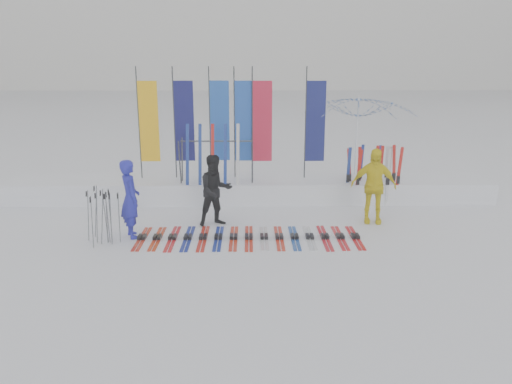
{
  "coord_description": "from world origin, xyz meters",
  "views": [
    {
      "loc": [
        0.05,
        -9.57,
        3.95
      ],
      "look_at": [
        0.2,
        1.6,
        1.0
      ],
      "focal_mm": 35.0,
      "sensor_mm": 36.0,
      "label": 1
    }
  ],
  "objects_px": {
    "ski_rack": "(217,155)",
    "person_yellow": "(373,186)",
    "person_black": "(215,191)",
    "tent_canopy": "(357,145)",
    "ski_row": "(249,237)",
    "person_blue": "(130,199)"
  },
  "relations": [
    {
      "from": "tent_canopy",
      "to": "ski_row",
      "type": "relative_size",
      "value": 0.67
    },
    {
      "from": "tent_canopy",
      "to": "ski_rack",
      "type": "height_order",
      "value": "tent_canopy"
    },
    {
      "from": "person_black",
      "to": "ski_row",
      "type": "height_order",
      "value": "person_black"
    },
    {
      "from": "person_black",
      "to": "person_yellow",
      "type": "distance_m",
      "value": 3.91
    },
    {
      "from": "person_yellow",
      "to": "tent_canopy",
      "type": "height_order",
      "value": "tent_canopy"
    },
    {
      "from": "person_black",
      "to": "ski_rack",
      "type": "relative_size",
      "value": 0.86
    },
    {
      "from": "person_black",
      "to": "tent_canopy",
      "type": "xyz_separation_m",
      "value": [
        4.02,
        2.84,
        0.64
      ]
    },
    {
      "from": "person_yellow",
      "to": "tent_canopy",
      "type": "bearing_deg",
      "value": 94.44
    },
    {
      "from": "person_blue",
      "to": "tent_canopy",
      "type": "height_order",
      "value": "tent_canopy"
    },
    {
      "from": "person_yellow",
      "to": "person_blue",
      "type": "bearing_deg",
      "value": -163.42
    },
    {
      "from": "person_blue",
      "to": "person_yellow",
      "type": "xyz_separation_m",
      "value": [
        5.79,
        0.99,
        0.04
      ]
    },
    {
      "from": "ski_row",
      "to": "person_yellow",
      "type": "bearing_deg",
      "value": 20.59
    },
    {
      "from": "person_black",
      "to": "ski_rack",
      "type": "height_order",
      "value": "ski_rack"
    },
    {
      "from": "ski_rack",
      "to": "tent_canopy",
      "type": "bearing_deg",
      "value": 11.72
    },
    {
      "from": "person_blue",
      "to": "ski_row",
      "type": "distance_m",
      "value": 2.83
    },
    {
      "from": "ski_rack",
      "to": "person_yellow",
      "type": "bearing_deg",
      "value": -24.56
    },
    {
      "from": "tent_canopy",
      "to": "person_black",
      "type": "bearing_deg",
      "value": -144.75
    },
    {
      "from": "person_black",
      "to": "ski_rack",
      "type": "bearing_deg",
      "value": 70.5
    },
    {
      "from": "person_blue",
      "to": "tent_canopy",
      "type": "relative_size",
      "value": 0.54
    },
    {
      "from": "person_blue",
      "to": "person_black",
      "type": "height_order",
      "value": "person_blue"
    },
    {
      "from": "ski_row",
      "to": "person_black",
      "type": "bearing_deg",
      "value": 128.98
    },
    {
      "from": "person_blue",
      "to": "person_yellow",
      "type": "bearing_deg",
      "value": -107.28
    }
  ]
}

